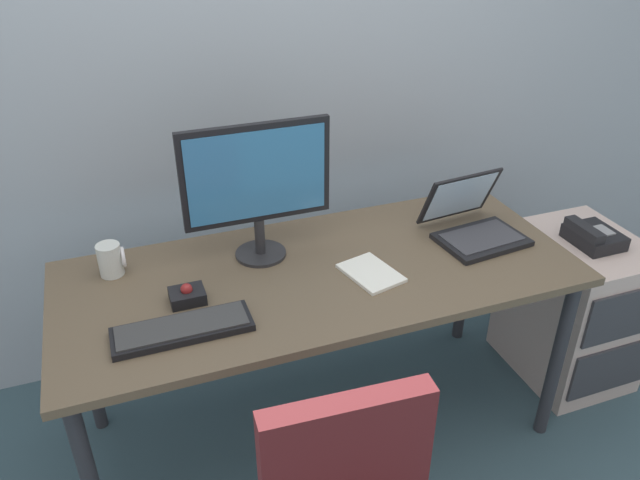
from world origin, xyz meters
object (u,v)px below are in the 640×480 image
Objects in this scene: coffee_mug at (111,260)px; trackball_mouse at (187,295)px; desk_phone at (593,236)px; laptop at (473,223)px; paper_notepad at (371,273)px; file_cabinet at (573,307)px; keyboard at (182,329)px; monitor_main at (257,182)px.

trackball_mouse is at bearing -49.45° from coffee_mug.
trackball_mouse is (-1.59, 0.02, 0.09)m from desk_phone.
desk_phone is 0.59× the size of laptop.
trackball_mouse is 0.53× the size of paper_notepad.
desk_phone is (-0.01, -0.02, 0.36)m from file_cabinet.
keyboard is at bearing -174.94° from file_cabinet.
monitor_main is at bearing 32.91° from trackball_mouse.
coffee_mug is (-0.17, 0.40, 0.04)m from keyboard.
desk_phone is at bearing 4.51° from keyboard.
keyboard reaches higher than file_cabinet.
laptop is (0.78, -0.14, -0.24)m from monitor_main.
paper_notepad is at bearing -20.48° from coffee_mug.
file_cabinet is at bearing 5.06° from keyboard.
monitor_main is 0.83m from laptop.
file_cabinet is at bearing -0.23° from trackball_mouse.
file_cabinet is 1.66m from trackball_mouse.
laptop is at bearing -8.47° from coffee_mug.
laptop is (1.12, 0.21, 0.04)m from keyboard.
coffee_mug is at bearing 159.52° from paper_notepad.
desk_phone is at bearing -0.82° from trackball_mouse.
laptop is (-0.52, 0.08, 0.12)m from desk_phone.
laptop is at bearing 13.74° from paper_notepad.
file_cabinet is 1.28× the size of monitor_main.
trackball_mouse is (-1.08, -0.05, -0.03)m from laptop.
monitor_main reaches higher than paper_notepad.
paper_notepad is (-0.98, -0.04, 0.07)m from desk_phone.
paper_notepad is at bearing -5.68° from trackball_mouse.
trackball_mouse reaches higher than file_cabinet.
trackball_mouse reaches higher than paper_notepad.
desk_phone is 0.39× the size of monitor_main.
trackball_mouse is at bearing -177.15° from laptop.
paper_notepad is (0.82, -0.31, -0.05)m from coffee_mug.
monitor_main reaches higher than keyboard.
trackball_mouse is at bearing 174.32° from paper_notepad.
file_cabinet is 1.92× the size of laptop.
laptop is at bearing -9.82° from monitor_main.
file_cabinet is 1.71m from keyboard.
monitor_main is at bearing 170.18° from laptop.
paper_notepad is at bearing -177.81° from desk_phone.
monitor_main is 0.44m from trackball_mouse.
coffee_mug is (-1.80, 0.27, 0.12)m from desk_phone.
paper_notepad is (0.65, 0.09, -0.01)m from keyboard.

